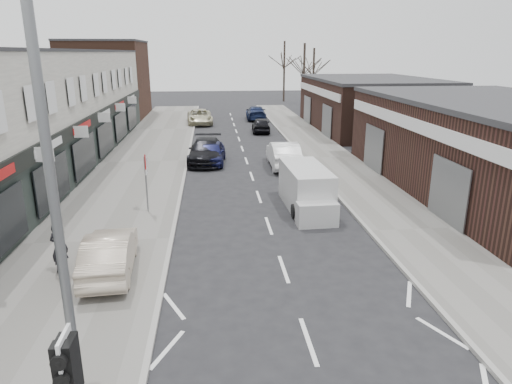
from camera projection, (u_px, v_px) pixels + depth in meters
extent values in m
cube|color=slate|center=(144.00, 162.00, 29.83)|extent=(5.50, 64.00, 0.12)
cube|color=slate|center=(331.00, 158.00, 31.00)|extent=(3.50, 64.00, 0.12)
cube|color=silver|center=(12.00, 115.00, 25.79)|extent=(8.00, 41.00, 7.10)
cube|color=#45291D|center=(107.00, 80.00, 49.92)|extent=(8.00, 10.00, 8.00)
cube|color=#331D17|center=(501.00, 148.00, 23.38)|extent=(10.00, 18.00, 4.50)
cube|color=#331D17|center=(370.00, 105.00, 42.41)|extent=(10.00, 16.00, 4.50)
cube|color=silver|center=(68.00, 368.00, 6.45)|extent=(0.05, 0.55, 1.10)
cube|color=black|center=(65.00, 373.00, 6.34)|extent=(0.28, 0.22, 0.95)
cube|color=black|center=(70.00, 362.00, 6.57)|extent=(0.26, 0.20, 0.90)
cylinder|color=slate|center=(59.00, 241.00, 7.14)|extent=(0.16, 0.16, 8.00)
cylinder|color=slate|center=(146.00, 184.00, 20.08)|extent=(0.07, 0.07, 2.50)
cube|color=white|center=(147.00, 171.00, 19.91)|extent=(0.04, 0.45, 0.25)
cube|color=silver|center=(306.00, 187.00, 21.14)|extent=(1.90, 4.28, 1.92)
cube|color=silver|center=(317.00, 214.00, 18.92)|extent=(1.72, 0.80, 1.01)
cylinder|color=black|center=(294.00, 211.00, 19.85)|extent=(0.20, 0.64, 0.64)
cylinder|color=black|center=(329.00, 210.00, 19.99)|extent=(0.20, 0.64, 0.64)
cylinder|color=black|center=(284.00, 191.00, 22.66)|extent=(0.20, 0.64, 0.64)
cylinder|color=black|center=(315.00, 191.00, 22.80)|extent=(0.20, 0.64, 0.64)
imported|color=#BCAB96|center=(110.00, 253.00, 14.61)|extent=(1.71, 4.17, 1.34)
imported|color=black|center=(59.00, 248.00, 14.51)|extent=(0.73, 0.60, 1.70)
imported|color=#141741|center=(211.00, 153.00, 29.54)|extent=(2.05, 4.35, 1.44)
imported|color=black|center=(206.00, 151.00, 29.87)|extent=(2.47, 5.37, 1.52)
imported|color=#BDB897|center=(200.00, 117.00, 45.87)|extent=(2.72, 5.37, 1.46)
imported|color=silver|center=(283.00, 154.00, 28.66)|extent=(1.76, 4.90, 1.61)
imported|color=black|center=(261.00, 125.00, 41.15)|extent=(1.79, 3.97, 1.32)
imported|color=#131D3D|center=(256.00, 113.00, 48.97)|extent=(2.23, 5.05, 1.44)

